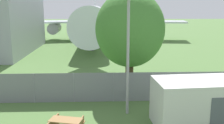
# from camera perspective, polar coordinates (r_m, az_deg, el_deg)

# --- Properties ---
(perimeter_fence) EXTENTS (56.07, 0.07, 1.95)m
(perimeter_fence) POSITION_cam_1_polar(r_m,az_deg,el_deg) (17.14, -8.29, -5.55)
(perimeter_fence) COLOR gray
(perimeter_fence) RESTS_ON ground
(airplane) EXTENTS (33.74, 42.01, 12.82)m
(airplane) POSITION_cam_1_polar(r_m,az_deg,el_deg) (46.96, -3.97, 9.38)
(airplane) COLOR silver
(airplane) RESTS_ON ground
(portable_cabin) EXTENTS (4.35, 2.75, 2.47)m
(portable_cabin) POSITION_cam_1_polar(r_m,az_deg,el_deg) (14.30, 17.70, -8.54)
(portable_cabin) COLOR silver
(portable_cabin) RESTS_ON ground
(tree_near_hangar) EXTENTS (4.84, 4.84, 7.22)m
(tree_near_hangar) POSITION_cam_1_polar(r_m,az_deg,el_deg) (18.44, 3.93, 7.09)
(tree_near_hangar) COLOR #4C3823
(tree_near_hangar) RESTS_ON ground
(light_mast) EXTENTS (0.44, 0.44, 6.83)m
(light_mast) POSITION_cam_1_polar(r_m,az_deg,el_deg) (14.48, 3.53, 4.59)
(light_mast) COLOR #99999E
(light_mast) RESTS_ON ground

